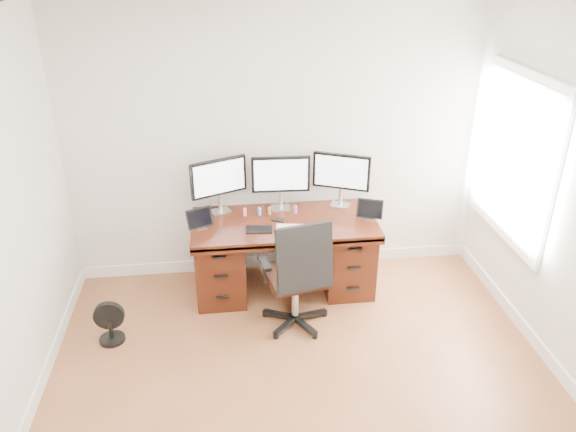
{
  "coord_description": "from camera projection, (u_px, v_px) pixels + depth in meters",
  "views": [
    {
      "loc": [
        -0.52,
        -2.78,
        3.1
      ],
      "look_at": [
        0.0,
        1.5,
        0.95
      ],
      "focal_mm": 35.0,
      "sensor_mm": 36.0,
      "label": 1
    }
  ],
  "objects": [
    {
      "name": "figurine_pink",
      "position": [
        245.0,
        212.0,
        5.25
      ],
      "size": [
        0.03,
        0.03,
        0.08
      ],
      "color": "#DB5D7D",
      "rests_on": "desk"
    },
    {
      "name": "office_chair",
      "position": [
        297.0,
        292.0,
        4.84
      ],
      "size": [
        0.67,
        0.67,
        1.07
      ],
      "rotation": [
        0.0,
        0.0,
        0.2
      ],
      "color": "black",
      "rests_on": "ground"
    },
    {
      "name": "tablet_left",
      "position": [
        200.0,
        220.0,
        5.01
      ],
      "size": [
        0.25,
        0.16,
        0.19
      ],
      "rotation": [
        0.0,
        0.0,
        0.42
      ],
      "color": "silver",
      "rests_on": "desk"
    },
    {
      "name": "monitor_left",
      "position": [
        219.0,
        179.0,
        5.2
      ],
      "size": [
        0.52,
        0.25,
        0.53
      ],
      "rotation": [
        0.0,
        0.0,
        0.41
      ],
      "color": "silver",
      "rests_on": "desk"
    },
    {
      "name": "tablet_right",
      "position": [
        370.0,
        210.0,
        5.18
      ],
      "size": [
        0.25,
        0.15,
        0.19
      ],
      "rotation": [
        0.0,
        0.0,
        -0.36
      ],
      "color": "silver",
      "rests_on": "desk"
    },
    {
      "name": "keyboard",
      "position": [
        292.0,
        228.0,
        5.04
      ],
      "size": [
        0.31,
        0.17,
        0.01
      ],
      "primitive_type": "cube",
      "rotation": [
        0.0,
        0.0,
        -0.16
      ],
      "color": "white",
      "rests_on": "desk"
    },
    {
      "name": "figurine_blue",
      "position": [
        260.0,
        211.0,
        5.27
      ],
      "size": [
        0.03,
        0.03,
        0.08
      ],
      "color": "#4D78F2",
      "rests_on": "desk"
    },
    {
      "name": "monitor_right",
      "position": [
        341.0,
        173.0,
        5.33
      ],
      "size": [
        0.52,
        0.26,
        0.53
      ],
      "rotation": [
        0.0,
        0.0,
        -0.42
      ],
      "color": "silver",
      "rests_on": "desk"
    },
    {
      "name": "monitor_center",
      "position": [
        281.0,
        176.0,
        5.26
      ],
      "size": [
        0.55,
        0.15,
        0.53
      ],
      "rotation": [
        0.0,
        0.0,
        -0.04
      ],
      "color": "silver",
      "rests_on": "desk"
    },
    {
      "name": "phone",
      "position": [
        279.0,
        220.0,
        5.18
      ],
      "size": [
        0.13,
        0.1,
        0.01
      ],
      "primitive_type": "cube",
      "rotation": [
        0.0,
        0.0,
        -0.44
      ],
      "color": "black",
      "rests_on": "desk"
    },
    {
      "name": "figurine_purple",
      "position": [
        296.0,
        209.0,
        5.3
      ],
      "size": [
        0.03,
        0.03,
        0.08
      ],
      "color": "#9C63DC",
      "rests_on": "desk"
    },
    {
      "name": "desk",
      "position": [
        284.0,
        252.0,
        5.36
      ],
      "size": [
        1.7,
        0.8,
        0.75
      ],
      "color": "#3A160B",
      "rests_on": "ground"
    },
    {
      "name": "trackpad",
      "position": [
        308.0,
        231.0,
        4.99
      ],
      "size": [
        0.19,
        0.19,
        0.01
      ],
      "primitive_type": "cube",
      "rotation": [
        0.0,
        0.0,
        -0.43
      ],
      "color": "silver",
      "rests_on": "desk"
    },
    {
      "name": "figurine_brown",
      "position": [
        269.0,
        210.0,
        5.28
      ],
      "size": [
        0.03,
        0.03,
        0.08
      ],
      "color": "olive",
      "rests_on": "desk"
    },
    {
      "name": "back_wall",
      "position": [
        278.0,
        143.0,
        5.31
      ],
      "size": [
        4.0,
        0.1,
        2.7
      ],
      "primitive_type": "cube",
      "color": "silver",
      "rests_on": "ground"
    },
    {
      "name": "drawing_tablet",
      "position": [
        259.0,
        229.0,
        5.02
      ],
      "size": [
        0.25,
        0.17,
        0.01
      ],
      "primitive_type": "cube",
      "rotation": [
        0.0,
        0.0,
        -0.09
      ],
      "color": "black",
      "rests_on": "desk"
    },
    {
      "name": "floor_fan",
      "position": [
        110.0,
        323.0,
        4.73
      ],
      "size": [
        0.25,
        0.22,
        0.37
      ],
      "rotation": [
        0.0,
        0.0,
        0.01
      ],
      "color": "black",
      "rests_on": "ground"
    }
  ]
}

